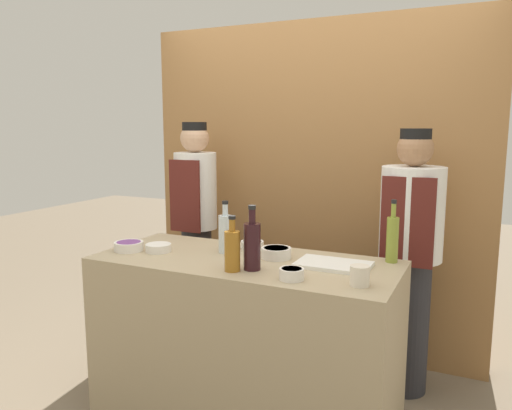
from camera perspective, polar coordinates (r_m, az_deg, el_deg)
The scene contains 15 objects.
cabinet_wall at distance 3.72m, azimuth 6.55°, elevation 1.78°, with size 2.53×0.18×2.40m.
counter at distance 2.89m, azimuth -1.25°, elevation -15.31°, with size 1.66×0.72×0.95m.
sauce_bowl_brown at distance 2.38m, azimuth 4.10°, elevation -7.80°, with size 0.12×0.12×0.05m.
sauce_bowl_white at distance 2.95m, azimuth -0.43°, elevation -4.56°, with size 0.13×0.13×0.05m.
sauce_bowl_orange at distance 2.95m, azimuth -11.10°, elevation -4.77°, with size 0.15×0.15×0.05m.
sauce_bowl_purple at distance 3.01m, azimuth -14.33°, elevation -4.53°, with size 0.17×0.17×0.05m.
sauce_bowl_green at distance 2.76m, azimuth 2.32°, elevation -5.42°, with size 0.17×0.17×0.06m.
cutting_board at distance 2.63m, azimuth 8.84°, elevation -6.75°, with size 0.38×0.24×0.02m.
bottle_wine at distance 2.51m, azimuth -0.45°, elevation -4.56°, with size 0.09×0.09×0.33m.
bottle_clear at distance 2.86m, azimuth -3.51°, elevation -3.16°, with size 0.08×0.08×0.30m.
bottle_amber at distance 2.50m, azimuth -2.73°, elevation -5.10°, with size 0.08×0.08×0.28m.
bottle_oil at distance 2.75m, azimuth 15.32°, elevation -3.65°, with size 0.06×0.06×0.34m.
cup_cream at distance 2.34m, azimuth 11.77°, elevation -7.92°, with size 0.09×0.09×0.09m.
chef_left at distance 3.73m, azimuth -6.86°, elevation -2.32°, with size 0.31×0.31×1.69m.
chef_right at distance 3.22m, azimuth 17.18°, elevation -5.36°, with size 0.38×0.38×1.65m.
Camera 1 is at (1.17, -2.36, 1.67)m, focal length 35.00 mm.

